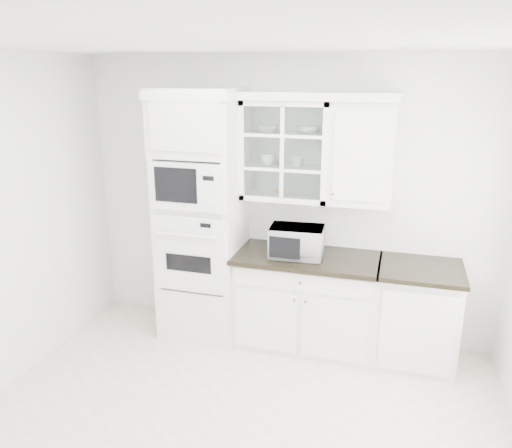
% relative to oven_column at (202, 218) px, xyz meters
% --- Properties ---
extents(ground, '(4.00, 3.50, 0.01)m').
position_rel_oven_column_xyz_m(ground, '(0.75, -1.42, -1.19)').
color(ground, beige).
rests_on(ground, ground).
extents(room_shell, '(4.00, 3.50, 2.70)m').
position_rel_oven_column_xyz_m(room_shell, '(0.75, -0.99, 0.58)').
color(room_shell, white).
rests_on(room_shell, ground).
extents(oven_column, '(0.76, 0.68, 2.40)m').
position_rel_oven_column_xyz_m(oven_column, '(0.00, 0.00, 0.00)').
color(oven_column, white).
rests_on(oven_column, ground).
extents(base_cabinet_run, '(1.32, 0.67, 0.92)m').
position_rel_oven_column_xyz_m(base_cabinet_run, '(1.03, 0.03, -0.74)').
color(base_cabinet_run, white).
rests_on(base_cabinet_run, ground).
extents(extra_base_cabinet, '(0.72, 0.67, 0.92)m').
position_rel_oven_column_xyz_m(extra_base_cabinet, '(2.03, 0.03, -0.74)').
color(extra_base_cabinet, white).
rests_on(extra_base_cabinet, ground).
extents(upper_cabinet_glass, '(0.80, 0.33, 0.90)m').
position_rel_oven_column_xyz_m(upper_cabinet_glass, '(0.78, 0.17, 0.65)').
color(upper_cabinet_glass, white).
rests_on(upper_cabinet_glass, room_shell).
extents(upper_cabinet_solid, '(0.55, 0.33, 0.90)m').
position_rel_oven_column_xyz_m(upper_cabinet_solid, '(1.46, 0.17, 0.65)').
color(upper_cabinet_solid, white).
rests_on(upper_cabinet_solid, room_shell).
extents(crown_molding, '(2.14, 0.38, 0.07)m').
position_rel_oven_column_xyz_m(crown_molding, '(0.68, 0.14, 1.14)').
color(crown_molding, white).
rests_on(crown_molding, room_shell).
extents(countertop_microwave, '(0.50, 0.43, 0.28)m').
position_rel_oven_column_xyz_m(countertop_microwave, '(0.93, -0.02, -0.14)').
color(countertop_microwave, white).
rests_on(countertop_microwave, base_cabinet_run).
extents(bowl_a, '(0.23, 0.23, 0.05)m').
position_rel_oven_column_xyz_m(bowl_a, '(0.59, 0.18, 0.83)').
color(bowl_a, white).
rests_on(bowl_a, upper_cabinet_glass).
extents(bowl_b, '(0.24, 0.24, 0.06)m').
position_rel_oven_column_xyz_m(bowl_b, '(0.97, 0.18, 0.84)').
color(bowl_b, white).
rests_on(bowl_b, upper_cabinet_glass).
extents(cup_a, '(0.15, 0.15, 0.11)m').
position_rel_oven_column_xyz_m(cup_a, '(0.61, 0.16, 0.56)').
color(cup_a, white).
rests_on(cup_a, upper_cabinet_glass).
extents(cup_b, '(0.12, 0.12, 0.10)m').
position_rel_oven_column_xyz_m(cup_b, '(0.88, 0.17, 0.56)').
color(cup_b, white).
rests_on(cup_b, upper_cabinet_glass).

